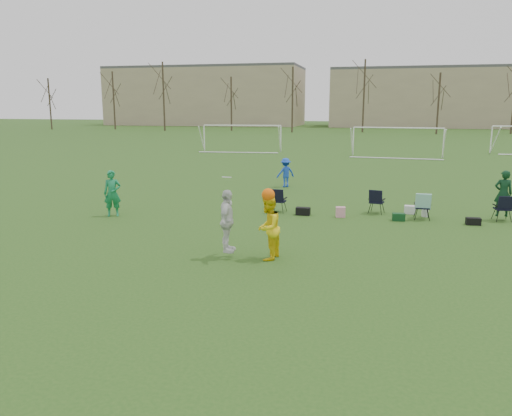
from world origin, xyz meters
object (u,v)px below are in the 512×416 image
(fielder_blue, at_px, (286,173))
(center_contest, at_px, (251,224))
(goal_mid, at_px, (398,134))
(goal_left, at_px, (242,131))
(fielder_green_near, at_px, (112,193))

(fielder_blue, xyz_separation_m, center_contest, (1.30, -12.64, 0.23))
(goal_mid, bearing_deg, goal_left, 175.87)
(fielder_green_near, relative_size, goal_mid, 0.24)
(fielder_blue, relative_size, center_contest, 0.66)
(goal_left, bearing_deg, center_contest, -79.47)
(center_contest, height_order, goal_left, goal_left)
(fielder_green_near, height_order, goal_left, goal_left)
(fielder_blue, height_order, goal_mid, goal_mid)
(fielder_green_near, xyz_separation_m, goal_left, (-2.50, 28.44, 1.03))
(fielder_green_near, height_order, center_contest, center_contest)
(goal_left, xyz_separation_m, goal_mid, (14.00, -2.00, 0.00))
(goal_left, height_order, goal_mid, same)
(center_contest, relative_size, goal_left, 0.31)
(fielder_blue, bearing_deg, goal_mid, -145.18)
(fielder_blue, bearing_deg, center_contest, 59.97)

